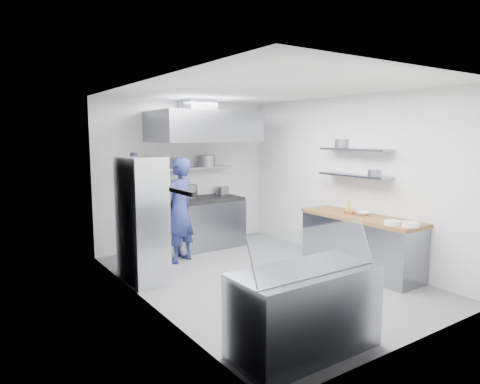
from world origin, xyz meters
TOP-DOWN VIEW (x-y plane):
  - floor at (0.00, 0.00)m, footprint 5.00×5.00m
  - ceiling at (0.00, 0.00)m, footprint 5.00×5.00m
  - wall_back at (0.00, 2.50)m, footprint 3.60×2.80m
  - wall_front at (0.00, -2.50)m, footprint 3.60×2.80m
  - wall_left at (-1.80, 0.00)m, footprint 2.80×5.00m
  - wall_right at (1.80, 0.00)m, footprint 2.80×5.00m
  - gas_range at (0.10, 2.10)m, footprint 1.60×0.80m
  - cooktop at (0.10, 2.10)m, footprint 1.57×0.78m
  - stock_pot_left at (-0.37, 2.45)m, footprint 0.29×0.29m
  - stock_pot_mid at (-0.03, 2.30)m, footprint 0.34×0.34m
  - stock_pot_right at (0.73, 2.30)m, footprint 0.27×0.27m
  - over_range_shelf at (0.10, 2.34)m, footprint 1.60×0.30m
  - shelf_pot_a at (-0.23, 2.55)m, footprint 0.23×0.23m
  - shelf_pot_b at (0.33, 2.22)m, footprint 0.31×0.31m
  - extractor_hood at (0.10, 1.93)m, footprint 1.90×1.15m
  - hood_duct at (0.10, 2.15)m, footprint 0.55×0.55m
  - red_firebox at (-1.25, 2.44)m, footprint 0.22×0.10m
  - chef at (-0.64, 1.48)m, footprint 0.77×0.66m
  - wire_rack at (-1.53, 0.90)m, footprint 0.50×0.90m
  - rack_bin_a at (-1.53, 1.06)m, footprint 0.15×0.19m
  - rack_bin_b at (-1.53, 1.27)m, footprint 0.15×0.20m
  - rack_jar at (-1.48, 1.27)m, footprint 0.12×0.12m
  - knife_strip at (-1.78, -0.90)m, footprint 0.04×0.55m
  - prep_counter_base at (1.48, -0.60)m, footprint 0.62×2.00m
  - prep_counter_top at (1.48, -0.60)m, footprint 0.65×2.04m
  - plate_stack_a at (1.38, -1.53)m, footprint 0.25×0.25m
  - plate_stack_b at (1.28, -1.32)m, footprint 0.23×0.23m
  - copper_pan at (1.40, -0.43)m, footprint 0.16×0.16m
  - squeeze_bottle at (1.58, -0.24)m, footprint 0.05×0.05m
  - mixing_bowl at (1.53, -0.58)m, footprint 0.27×0.27m
  - wall_shelf_lower at (1.64, -0.30)m, footprint 0.30×1.30m
  - wall_shelf_upper at (1.64, -0.30)m, footprint 0.30×1.30m
  - shelf_pot_c at (1.59, -0.74)m, footprint 0.21×0.21m
  - shelf_pot_d at (1.80, 0.12)m, footprint 0.27×0.27m
  - display_case at (-1.00, -2.00)m, footprint 1.50×0.70m
  - display_glass at (-1.00, -2.12)m, footprint 1.47×0.19m

SIDE VIEW (x-z plane):
  - floor at x=0.00m, z-range 0.00..0.00m
  - prep_counter_base at x=1.48m, z-range 0.00..0.84m
  - display_case at x=-1.00m, z-range 0.00..0.85m
  - gas_range at x=0.10m, z-range 0.00..0.90m
  - rack_bin_a at x=-1.53m, z-range 0.72..0.88m
  - prep_counter_top at x=1.48m, z-range 0.84..0.90m
  - chef at x=-0.64m, z-range 0.00..1.78m
  - wire_rack at x=-1.53m, z-range 0.00..1.85m
  - mixing_bowl at x=1.53m, z-range 0.90..0.95m
  - cooktop at x=0.10m, z-range 0.90..0.96m
  - plate_stack_a at x=1.38m, z-range 0.90..0.96m
  - plate_stack_b at x=1.28m, z-range 0.90..0.96m
  - copper_pan at x=1.40m, z-range 0.90..0.96m
  - squeeze_bottle at x=1.58m, z-range 0.90..1.08m
  - stock_pot_right at x=0.73m, z-range 0.96..1.12m
  - stock_pot_left at x=-0.37m, z-range 0.96..1.16m
  - display_glass at x=-1.00m, z-range 0.86..1.28m
  - stock_pot_mid at x=-0.03m, z-range 0.96..1.20m
  - rack_bin_b at x=-1.53m, z-range 1.21..1.39m
  - wall_back at x=0.00m, z-range 1.39..1.41m
  - wall_front at x=0.00m, z-range 1.39..1.41m
  - wall_left at x=-1.80m, z-range 1.39..1.41m
  - wall_right at x=1.80m, z-range 1.39..1.41m
  - red_firebox at x=-1.25m, z-range 1.29..1.55m
  - wall_shelf_lower at x=1.64m, z-range 1.48..1.52m
  - over_range_shelf at x=0.10m, z-range 1.50..1.54m
  - knife_strip at x=-1.78m, z-range 1.53..1.57m
  - shelf_pot_c at x=1.59m, z-range 1.52..1.62m
  - shelf_pot_a at x=-0.23m, z-range 1.54..1.72m
  - shelf_pot_b at x=0.33m, z-range 1.54..1.76m
  - rack_jar at x=-1.48m, z-range 1.71..1.89m
  - wall_shelf_upper at x=1.64m, z-range 1.90..1.94m
  - shelf_pot_d at x=1.80m, z-range 1.94..2.08m
  - extractor_hood at x=0.10m, z-range 2.02..2.57m
  - hood_duct at x=0.10m, z-range 2.56..2.80m
  - ceiling at x=0.00m, z-range 2.80..2.80m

